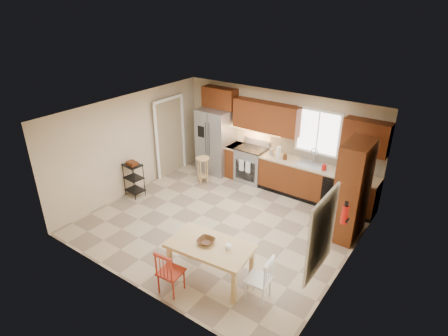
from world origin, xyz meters
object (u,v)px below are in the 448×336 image
at_px(pantry, 352,191).
at_px(table_bowl, 206,243).
at_px(dining_table, 211,262).
at_px(table_jar, 228,248).
at_px(range_stove, 251,165).
at_px(utility_cart, 134,180).
at_px(refrigerator, 216,141).
at_px(soap_bottle, 324,166).
at_px(fire_extinguisher, 345,215).
at_px(chair_white, 258,279).
at_px(chair_red, 171,271).
at_px(bar_stool, 203,170).

height_order(pantry, table_bowl, pantry).
relative_size(dining_table, table_jar, 12.51).
distance_m(range_stove, utility_cart, 3.11).
xyz_separation_m(refrigerator, soap_bottle, (3.18, -0.02, 0.09)).
bearing_deg(soap_bottle, fire_extinguisher, -59.47).
relative_size(dining_table, table_bowl, 4.94).
bearing_deg(refrigerator, utility_cart, -108.68).
relative_size(range_stove, chair_white, 1.07).
distance_m(refrigerator, chair_red, 4.90).
height_order(soap_bottle, chair_white, soap_bottle).
height_order(pantry, bar_stool, pantry).
xyz_separation_m(refrigerator, dining_table, (2.60, -3.67, -0.55)).
relative_size(soap_bottle, dining_table, 0.13).
relative_size(pantry, chair_red, 2.45).
bearing_deg(soap_bottle, range_stove, 177.60).
relative_size(refrigerator, table_jar, 15.58).
distance_m(refrigerator, table_bowl, 4.45).
bearing_deg(chair_white, utility_cart, 68.34).
relative_size(chair_red, utility_cart, 0.97).
bearing_deg(table_jar, range_stove, 115.90).
bearing_deg(chair_white, table_bowl, 87.22).
height_order(bar_stool, utility_cart, utility_cart).
bearing_deg(range_stove, table_jar, -64.10).
xyz_separation_m(range_stove, chair_white, (2.40, -3.68, -0.03)).
distance_m(soap_bottle, fire_extinguisher, 2.27).
distance_m(chair_white, table_bowl, 1.08).
height_order(fire_extinguisher, table_jar, fire_extinguisher).
distance_m(refrigerator, dining_table, 4.53).
height_order(fire_extinguisher, chair_red, fire_extinguisher).
distance_m(soap_bottle, bar_stool, 3.17).
bearing_deg(bar_stool, chair_red, -58.60).
xyz_separation_m(chair_red, table_bowl, (0.26, 0.65, 0.29)).
distance_m(pantry, chair_white, 2.83).
relative_size(refrigerator, range_stove, 1.98).
relative_size(soap_bottle, table_jar, 1.63).
bearing_deg(table_jar, refrigerator, 129.17).
bearing_deg(dining_table, table_bowl, 174.47).
height_order(pantry, chair_white, pantry).
bearing_deg(range_stove, table_bowl, -70.02).
bearing_deg(fire_extinguisher, table_jar, -131.28).
bearing_deg(dining_table, fire_extinguisher, 38.94).
relative_size(range_stove, dining_table, 0.63).
bearing_deg(range_stove, pantry, -18.29).
distance_m(fire_extinguisher, table_jar, 2.17).
height_order(soap_bottle, utility_cart, soap_bottle).
height_order(dining_table, chair_red, chair_red).
xyz_separation_m(soap_bottle, chair_red, (-0.93, -4.30, -0.57)).
bearing_deg(chair_red, bar_stool, 115.13).
distance_m(refrigerator, fire_extinguisher, 4.76).
xyz_separation_m(dining_table, chair_red, (-0.35, -0.65, 0.07)).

